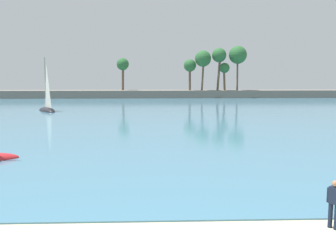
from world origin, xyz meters
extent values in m
cube|color=teal|center=(0.00, 65.32, 0.03)|extent=(220.00, 116.87, 0.06)
cube|color=slate|center=(0.00, 83.76, 0.90)|extent=(110.90, 6.00, 1.80)
cylinder|color=brown|center=(16.46, 82.27, 4.39)|extent=(0.70, 0.61, 5.20)
sphere|color=#285B2D|center=(16.46, 82.27, 6.98)|extent=(2.35, 2.35, 2.35)
cylinder|color=brown|center=(11.44, 82.50, 5.46)|extent=(0.82, 0.63, 7.34)
sphere|color=#285B2D|center=(11.44, 82.50, 9.12)|extent=(3.76, 3.76, 3.76)
cylinder|color=brown|center=(8.50, 83.26, 4.68)|extent=(0.59, 0.85, 5.80)
sphere|color=#285B2D|center=(8.50, 83.26, 7.57)|extent=(2.90, 2.90, 2.90)
cylinder|color=brown|center=(19.61, 82.80, 5.90)|extent=(0.55, 0.68, 8.22)
sphere|color=#285B2D|center=(19.61, 82.80, 10.00)|extent=(4.16, 4.16, 4.16)
cylinder|color=brown|center=(-7.24, 84.60, 4.85)|extent=(0.72, 0.82, 6.12)
sphere|color=#285B2D|center=(-7.24, 84.60, 7.89)|extent=(2.88, 2.88, 2.88)
cylinder|color=brown|center=(15.19, 82.51, 5.86)|extent=(0.95, 0.91, 8.14)
sphere|color=#285B2D|center=(15.19, 82.51, 9.91)|extent=(3.31, 3.31, 3.31)
cylinder|color=#141E33|center=(6.05, 6.03, 0.43)|extent=(0.15, 0.15, 0.86)
cylinder|color=#141E33|center=(5.93, 6.22, 0.43)|extent=(0.15, 0.15, 0.86)
cube|color=#141E33|center=(5.99, 6.12, 1.15)|extent=(0.35, 0.39, 0.58)
sphere|color=#9E7051|center=(5.99, 6.12, 1.56)|extent=(0.21, 0.21, 0.21)
cylinder|color=#141E33|center=(5.86, 6.32, 1.11)|extent=(0.09, 0.09, 0.50)
ellipsoid|color=black|center=(-15.49, 49.51, 0.06)|extent=(4.33, 5.84, 1.15)
cylinder|color=gray|center=(-15.63, 49.76, 4.22)|extent=(0.17, 0.17, 7.17)
pyramid|color=silver|center=(-15.15, 48.91, 3.68)|extent=(1.43, 2.33, 6.10)
camera|label=1|loc=(-0.01, -5.81, 5.08)|focal=40.46mm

